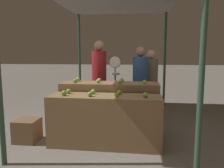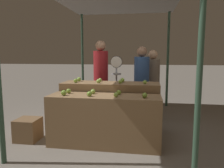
% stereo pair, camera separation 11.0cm
% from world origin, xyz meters
% --- Properties ---
extents(ground_plane, '(60.00, 60.00, 0.00)m').
position_xyz_m(ground_plane, '(0.00, 0.00, 0.00)').
color(ground_plane, gray).
extents(market_canopy, '(2.72, 4.05, 2.71)m').
position_xyz_m(market_canopy, '(0.00, 1.05, 2.55)').
color(market_canopy, '#33513D').
rests_on(market_canopy, ground_plane).
extents(display_counter_front, '(1.82, 0.55, 0.83)m').
position_xyz_m(display_counter_front, '(0.00, 0.00, 0.42)').
color(display_counter_front, olive).
rests_on(display_counter_front, ground_plane).
extents(display_counter_back, '(1.82, 0.55, 0.97)m').
position_xyz_m(display_counter_back, '(0.00, 0.60, 0.48)').
color(display_counter_back, olive).
rests_on(display_counter_back, ground_plane).
extents(apple_front_0, '(0.09, 0.09, 0.09)m').
position_xyz_m(apple_front_0, '(-0.65, -0.11, 0.88)').
color(apple_front_0, '#7AA338').
rests_on(apple_front_0, display_counter_front).
extents(apple_front_1, '(0.08, 0.08, 0.08)m').
position_xyz_m(apple_front_1, '(-0.22, -0.12, 0.87)').
color(apple_front_1, '#7AA338').
rests_on(apple_front_1, display_counter_front).
extents(apple_front_2, '(0.07, 0.07, 0.07)m').
position_xyz_m(apple_front_2, '(0.20, -0.10, 0.87)').
color(apple_front_2, '#8EB247').
rests_on(apple_front_2, display_counter_front).
extents(apple_front_3, '(0.08, 0.08, 0.08)m').
position_xyz_m(apple_front_3, '(0.65, -0.10, 0.87)').
color(apple_front_3, '#7AA338').
rests_on(apple_front_3, display_counter_front).
extents(apple_front_4, '(0.08, 0.08, 0.08)m').
position_xyz_m(apple_front_4, '(-0.64, 0.10, 0.87)').
color(apple_front_4, '#84AD3D').
rests_on(apple_front_4, display_counter_front).
extents(apple_front_5, '(0.08, 0.08, 0.08)m').
position_xyz_m(apple_front_5, '(-0.22, 0.12, 0.87)').
color(apple_front_5, '#8EB247').
rests_on(apple_front_5, display_counter_front).
extents(apple_front_6, '(0.08, 0.08, 0.08)m').
position_xyz_m(apple_front_6, '(0.22, 0.10, 0.87)').
color(apple_front_6, '#84AD3D').
rests_on(apple_front_6, display_counter_front).
extents(apple_back_0, '(0.08, 0.08, 0.08)m').
position_xyz_m(apple_back_0, '(-0.64, 0.48, 1.01)').
color(apple_back_0, '#7AA338').
rests_on(apple_back_0, display_counter_back).
extents(apple_back_1, '(0.08, 0.08, 0.08)m').
position_xyz_m(apple_back_1, '(-0.20, 0.49, 1.01)').
color(apple_back_1, '#8EB247').
rests_on(apple_back_1, display_counter_back).
extents(apple_back_2, '(0.07, 0.07, 0.07)m').
position_xyz_m(apple_back_2, '(0.20, 0.49, 1.00)').
color(apple_back_2, '#84AD3D').
rests_on(apple_back_2, display_counter_back).
extents(apple_back_3, '(0.07, 0.07, 0.07)m').
position_xyz_m(apple_back_3, '(0.64, 0.50, 1.00)').
color(apple_back_3, '#84AD3D').
rests_on(apple_back_3, display_counter_back).
extents(apple_back_4, '(0.08, 0.08, 0.08)m').
position_xyz_m(apple_back_4, '(-0.64, 0.70, 1.01)').
color(apple_back_4, '#84AD3D').
rests_on(apple_back_4, display_counter_back).
extents(apple_back_5, '(0.07, 0.07, 0.07)m').
position_xyz_m(apple_back_5, '(-0.22, 0.71, 1.00)').
color(apple_back_5, '#8EB247').
rests_on(apple_back_5, display_counter_back).
extents(apple_back_6, '(0.08, 0.08, 0.08)m').
position_xyz_m(apple_back_6, '(0.21, 0.70, 1.01)').
color(apple_back_6, '#84AD3D').
rests_on(apple_back_6, display_counter_back).
extents(produce_scale, '(0.25, 0.20, 1.46)m').
position_xyz_m(produce_scale, '(0.03, 1.21, 1.05)').
color(produce_scale, '#99999E').
rests_on(produce_scale, ground_plane).
extents(person_vendor_at_scale, '(0.44, 0.44, 1.81)m').
position_xyz_m(person_vendor_at_scale, '(-0.39, 1.57, 1.06)').
color(person_vendor_at_scale, '#2D2D38').
rests_on(person_vendor_at_scale, ground_plane).
extents(person_customer_left, '(0.43, 0.43, 1.60)m').
position_xyz_m(person_customer_left, '(0.81, 1.72, 0.93)').
color(person_customer_left, '#2D2D38').
rests_on(person_customer_left, ground_plane).
extents(person_customer_right, '(0.39, 0.39, 1.66)m').
position_xyz_m(person_customer_right, '(0.56, 1.35, 0.97)').
color(person_customer_right, '#2D2D38').
rests_on(person_customer_right, ground_plane).
extents(wooden_crate_side, '(0.38, 0.38, 0.38)m').
position_xyz_m(wooden_crate_side, '(-1.36, -0.02, 0.19)').
color(wooden_crate_side, brown).
rests_on(wooden_crate_side, ground_plane).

